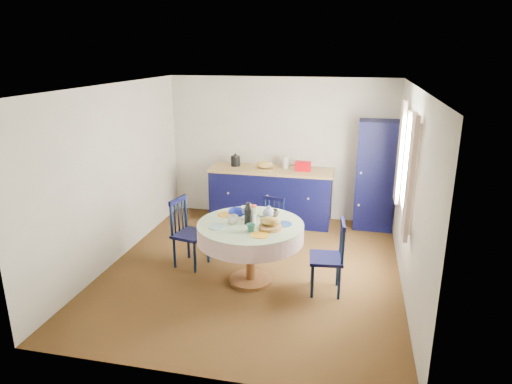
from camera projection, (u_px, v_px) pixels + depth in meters
floor at (253, 269)px, 6.38m from camera, size 4.50×4.50×0.00m
ceiling at (252, 87)px, 5.63m from camera, size 4.50×4.50×0.00m
wall_back at (281, 149)px, 8.10m from camera, size 4.00×0.02×2.50m
wall_left at (114, 175)px, 6.41m from camera, size 0.02×4.50×2.50m
wall_right at (411, 193)px, 5.59m from camera, size 0.02×4.50×2.50m
window at (407, 166)px, 5.80m from camera, size 0.10×1.74×1.45m
kitchen_counter at (271, 195)px, 8.02m from camera, size 2.16×0.68×1.20m
pantry_cabinet at (376, 176)px, 7.63m from camera, size 0.65×0.48×1.85m
dining_table at (251, 233)px, 5.83m from camera, size 1.36×1.36×1.11m
chair_left at (188, 232)px, 6.38m from camera, size 0.50×0.52×0.98m
chair_far at (270, 225)px, 6.84m from camera, size 0.44×0.43×0.83m
chair_right at (330, 257)px, 5.65m from camera, size 0.45×0.46×0.95m
mug_a at (233, 219)px, 5.78m from camera, size 0.14×0.14×0.11m
mug_b at (251, 228)px, 5.52m from camera, size 0.10×0.10×0.10m
mug_c at (274, 214)px, 6.00m from camera, size 0.13×0.13×0.10m
mug_d at (245, 210)px, 6.12m from camera, size 0.11×0.11×0.10m
cobalt_bowl at (238, 213)px, 6.09m from camera, size 0.26×0.26×0.06m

